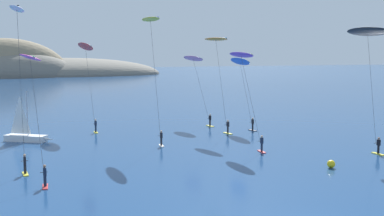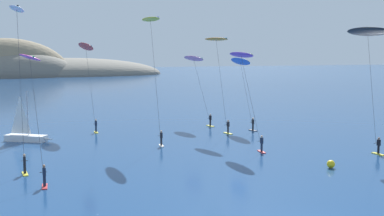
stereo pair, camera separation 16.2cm
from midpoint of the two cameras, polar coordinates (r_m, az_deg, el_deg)
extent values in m
ellipsoid|color=#84755B|center=(214.06, -21.27, 3.49)|extent=(52.46, 26.40, 31.70)
ellipsoid|color=slate|center=(209.73, -20.20, 3.48)|extent=(49.50, 25.41, 20.75)
ellipsoid|color=slate|center=(221.66, -14.62, 3.82)|extent=(84.55, 42.82, 15.11)
cube|color=white|center=(57.59, -19.17, -3.40)|extent=(4.81, 3.75, 0.70)
cone|color=white|center=(56.36, -17.10, -3.53)|extent=(2.18, 1.72, 0.67)
cylinder|color=#B2B2B7|center=(57.02, -19.02, -0.59)|extent=(0.12, 0.12, 5.00)
pyramid|color=white|center=(57.52, -19.78, -0.74)|extent=(1.56, 1.03, 4.25)
cylinder|color=#A5A5AD|center=(57.81, -19.70, -2.78)|extent=(1.56, 1.03, 0.08)
cube|color=#2D2D33|center=(62.20, 7.12, -2.65)|extent=(0.58, 1.54, 0.08)
cylinder|color=black|center=(62.13, 7.12, -2.25)|extent=(0.22, 0.22, 0.80)
cube|color=black|center=(62.03, 7.13, -1.61)|extent=(0.20, 0.34, 0.60)
sphere|color=beige|center=(61.97, 7.14, -1.22)|extent=(0.22, 0.22, 0.22)
cylinder|color=black|center=(62.35, 6.99, -1.67)|extent=(0.55, 0.04, 0.04)
ellipsoid|color=blue|center=(65.05, 5.63, 5.52)|extent=(1.34, 5.51, 1.15)
cylinder|color=gold|center=(65.05, 5.63, 5.57)|extent=(0.16, 5.23, 0.16)
cylinder|color=#333338|center=(63.57, 6.30, 1.96)|extent=(0.02, 3.71, 7.64)
cube|color=yellow|center=(59.66, 4.19, -3.01)|extent=(0.71, 1.55, 0.08)
cylinder|color=black|center=(59.59, 4.19, -2.59)|extent=(0.22, 0.22, 0.80)
cube|color=black|center=(59.48, 4.20, -1.92)|extent=(0.27, 0.38, 0.60)
sphere|color=tan|center=(59.42, 4.20, -1.52)|extent=(0.22, 0.22, 0.22)
cylinder|color=black|center=(59.78, 3.99, -2.00)|extent=(0.54, 0.17, 0.04)
ellipsoid|color=orange|center=(60.99, 2.76, 8.16)|extent=(2.26, 4.89, 0.51)
cylinder|color=#0F7FE5|center=(60.99, 2.76, 8.20)|extent=(1.20, 4.42, 0.16)
cylinder|color=#333338|center=(60.15, 3.37, 3.08)|extent=(0.57, 2.27, 10.49)
cube|color=yellow|center=(65.46, 2.07, -2.14)|extent=(0.72, 1.55, 0.08)
cylinder|color=black|center=(65.39, 2.07, -1.76)|extent=(0.22, 0.22, 0.80)
cube|color=black|center=(65.29, 2.08, -1.15)|extent=(0.26, 0.37, 0.60)
sphere|color=beige|center=(65.24, 2.08, -0.78)|extent=(0.22, 0.22, 0.22)
cylinder|color=black|center=(65.60, 1.91, -1.22)|extent=(0.55, 0.15, 0.04)
ellipsoid|color=pink|center=(68.48, 0.06, 5.90)|extent=(2.38, 5.04, 0.93)
cylinder|color=#14895B|center=(68.48, 0.06, 5.94)|extent=(1.08, 4.55, 0.16)
cylinder|color=#333338|center=(66.91, 0.97, 2.37)|extent=(0.85, 4.05, 7.99)
cube|color=yellow|center=(61.47, -11.41, -2.84)|extent=(0.45, 1.51, 0.08)
cylinder|color=#192338|center=(61.40, -11.42, -2.43)|extent=(0.22, 0.22, 0.80)
cube|color=#192338|center=(61.30, -11.43, -1.79)|extent=(0.25, 0.37, 0.60)
sphere|color=beige|center=(61.24, -11.44, -1.40)|extent=(0.22, 0.22, 0.22)
cylinder|color=black|center=(61.64, -11.52, -1.85)|extent=(0.55, 0.12, 0.04)
ellipsoid|color=red|center=(64.25, -12.61, 7.12)|extent=(2.18, 5.55, 1.18)
cylinder|color=#23D6DB|center=(64.25, -12.61, 7.17)|extent=(0.95, 5.09, 0.16)
cylinder|color=#333338|center=(62.76, -12.07, 2.68)|extent=(0.55, 3.37, 9.59)
cube|color=yellow|center=(50.99, 21.11, -5.09)|extent=(0.46, 1.52, 0.08)
cylinder|color=black|center=(50.90, 21.13, -4.61)|extent=(0.22, 0.22, 0.80)
cube|color=black|center=(50.78, 21.16, -3.83)|extent=(0.23, 0.36, 0.60)
sphere|color=#9E7051|center=(50.70, 21.18, -3.37)|extent=(0.22, 0.22, 0.22)
cylinder|color=black|center=(51.04, 20.87, -3.91)|extent=(0.55, 0.09, 0.04)
ellipsoid|color=black|center=(51.50, 20.00, 8.52)|extent=(2.02, 5.67, 0.99)
cylinder|color=white|center=(51.50, 20.01, 8.57)|extent=(0.66, 5.27, 0.16)
cylinder|color=#333338|center=(50.97, 20.44, 2.28)|extent=(0.19, 1.73, 10.90)
cube|color=silver|center=(51.87, -3.75, -4.46)|extent=(0.62, 1.54, 0.08)
cylinder|color=black|center=(51.78, -3.75, -3.99)|extent=(0.22, 0.22, 0.80)
cube|color=black|center=(51.66, -3.76, -3.22)|extent=(0.21, 0.35, 0.60)
sphere|color=beige|center=(51.59, -3.76, -2.76)|extent=(0.22, 0.22, 0.22)
cylinder|color=black|center=(52.01, -3.87, -3.29)|extent=(0.55, 0.06, 0.04)
ellipsoid|color=yellow|center=(54.57, -5.04, 10.44)|extent=(1.37, 5.94, 0.50)
cylinder|color=#1432E0|center=(54.57, -5.05, 10.49)|extent=(0.34, 5.61, 0.16)
cylinder|color=#333338|center=(52.91, -4.47, 3.69)|extent=(0.13, 3.37, 12.50)
cube|color=yellow|center=(42.27, -19.26, -7.38)|extent=(0.54, 1.53, 0.08)
cylinder|color=black|center=(42.17, -19.28, -6.80)|extent=(0.22, 0.22, 0.80)
cube|color=black|center=(42.01, -19.32, -5.87)|extent=(0.22, 0.35, 0.60)
sphere|color=tan|center=(41.93, -19.34, -5.31)|extent=(0.22, 0.22, 0.22)
cylinder|color=black|center=(42.38, -19.34, -5.93)|extent=(0.55, 0.07, 0.04)
ellipsoid|color=white|center=(44.16, -20.15, 10.98)|extent=(1.48, 4.79, 0.64)
cylinder|color=black|center=(44.17, -20.15, 11.04)|extent=(0.38, 4.50, 0.16)
cylinder|color=#333338|center=(42.80, -19.74, 2.63)|extent=(0.15, 2.61, 12.50)
cube|color=red|center=(37.93, -17.12, -8.90)|extent=(0.48, 1.52, 0.08)
cylinder|color=#192338|center=(37.82, -17.14, -8.26)|extent=(0.22, 0.22, 0.80)
cube|color=#192338|center=(37.65, -17.18, -7.23)|extent=(0.24, 0.36, 0.60)
sphere|color=#9E7051|center=(37.55, -17.20, -6.60)|extent=(0.22, 0.22, 0.22)
cylinder|color=black|center=(38.01, -17.26, -7.28)|extent=(0.55, 0.11, 0.04)
ellipsoid|color=#D62D9E|center=(41.61, -18.76, 5.70)|extent=(2.18, 4.73, 0.72)
cylinder|color=#28D160|center=(41.61, -18.76, 5.77)|extent=(0.72, 4.32, 0.16)
cylinder|color=#333338|center=(39.56, -18.04, -0.57)|extent=(0.64, 4.70, 8.43)
cube|color=red|center=(49.15, 8.16, -5.14)|extent=(0.59, 1.54, 0.08)
cylinder|color=#192338|center=(49.06, 8.16, -4.64)|extent=(0.22, 0.22, 0.80)
cube|color=#192338|center=(48.93, 8.18, -3.83)|extent=(0.21, 0.35, 0.60)
sphere|color=beige|center=(48.85, 8.19, -3.35)|extent=(0.22, 0.22, 0.22)
cylinder|color=black|center=(49.25, 7.98, -3.90)|extent=(0.55, 0.06, 0.04)
ellipsoid|color=purple|center=(52.40, 5.74, 6.29)|extent=(1.37, 5.26, 0.76)
cylinder|color=#7ACC42|center=(52.40, 5.74, 6.35)|extent=(0.30, 4.97, 0.16)
cylinder|color=#333338|center=(50.62, 6.83, 1.30)|extent=(0.15, 4.51, 8.58)
sphere|color=yellow|center=(43.70, 16.06, -6.40)|extent=(0.70, 0.70, 0.70)
camera|label=1|loc=(0.08, -90.09, -0.01)|focal=45.00mm
camera|label=2|loc=(0.08, 89.91, 0.01)|focal=45.00mm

